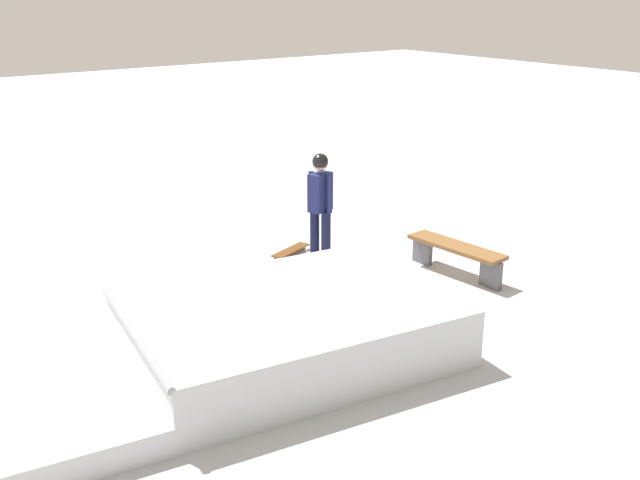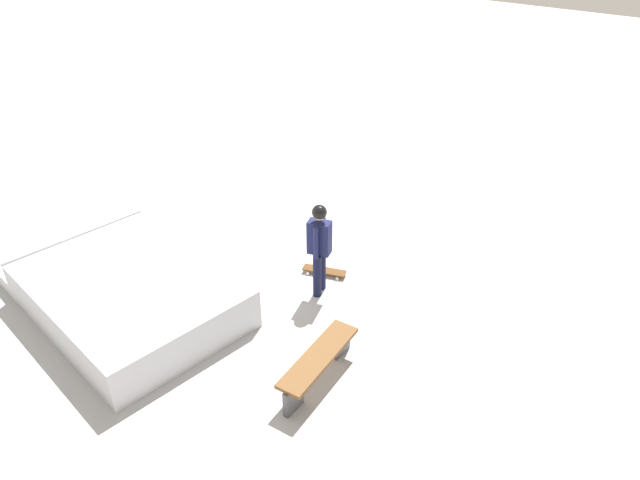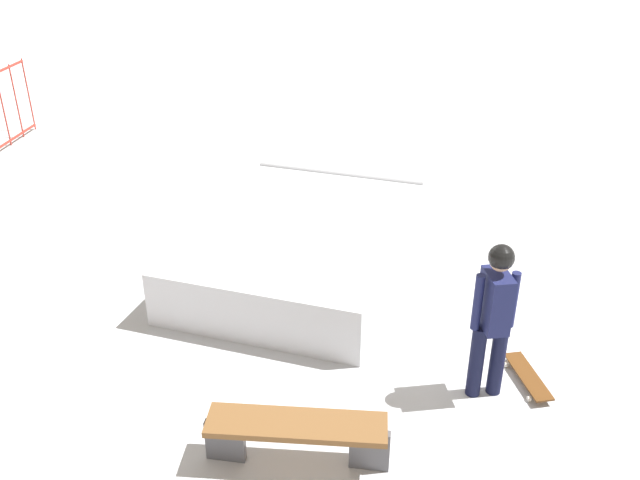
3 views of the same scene
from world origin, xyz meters
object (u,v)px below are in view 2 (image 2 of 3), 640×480
skate_ramp (116,285)px  park_bench (319,362)px  skater (319,243)px  skateboard (324,271)px

skate_ramp → park_bench: size_ratio=3.46×
skater → skateboard: size_ratio=2.10×
skate_ramp → skateboard: skate_ramp is taller
skate_ramp → park_bench: (-3.90, -0.52, 0.04)m
skateboard → park_bench: (-1.49, 2.19, 0.28)m
skateboard → skater: bearing=97.8°
skateboard → park_bench: park_bench is taller
skate_ramp → park_bench: skate_ramp is taller
skater → skateboard: 1.07m
skateboard → skate_ramp: bearing=29.2°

